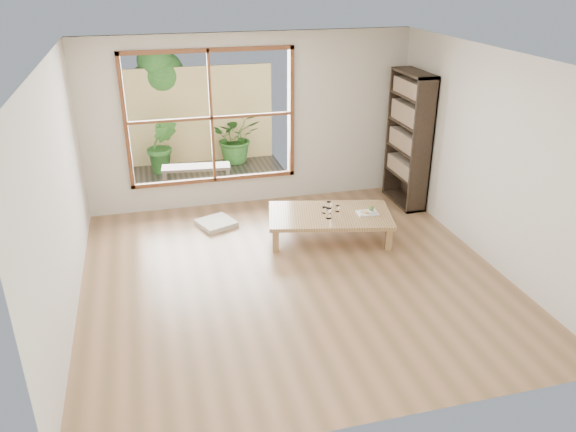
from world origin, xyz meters
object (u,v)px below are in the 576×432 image
object	(u,v)px
bookshelf	(409,140)
garden_bench	(196,169)
low_table	(330,217)
food_tray	(368,212)

from	to	relation	value
bookshelf	garden_bench	distance (m)	3.52
bookshelf	garden_bench	world-z (taller)	bookshelf
bookshelf	low_table	bearing A→B (deg)	-149.38
low_table	bookshelf	bearing A→B (deg)	43.57
food_tray	bookshelf	bearing A→B (deg)	49.08
bookshelf	food_tray	world-z (taller)	bookshelf
low_table	bookshelf	distance (m)	1.94
food_tray	garden_bench	xyz separation A→B (m)	(-2.08, 2.50, -0.06)
food_tray	garden_bench	bearing A→B (deg)	134.04
food_tray	garden_bench	size ratio (longest dim) A/B	0.26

